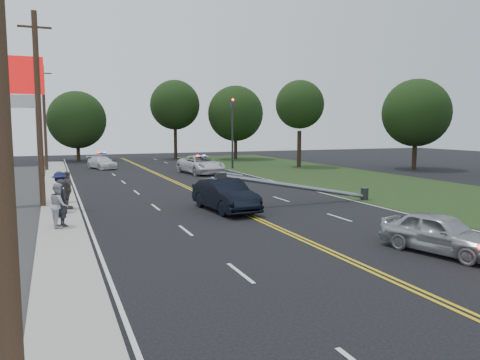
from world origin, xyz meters
name	(u,v)px	position (x,y,z in m)	size (l,w,h in m)	color
ground	(315,245)	(0.00, 0.00, 0.00)	(120.00, 120.00, 0.00)	black
sidewalk	(60,212)	(-8.40, 10.00, 0.06)	(1.80, 70.00, 0.12)	#A8A398
grass_verge	(413,191)	(13.50, 10.00, 0.01)	(12.00, 80.00, 0.01)	black
centerline_yellow	(222,203)	(0.00, 10.00, 0.01)	(0.36, 80.00, 0.00)	gold
pylon_sign	(12,94)	(-10.50, 14.00, 6.00)	(3.20, 0.35, 8.00)	gray
traffic_signal	(232,127)	(8.30, 30.00, 4.21)	(0.28, 0.41, 7.05)	#2D2D30
fallen_streetlight	(306,187)	(4.19, 8.00, 0.92)	(9.36, 0.44, 1.91)	#2D2D30
utility_pole_mid	(39,110)	(-9.20, 12.00, 5.08)	(1.60, 0.28, 10.00)	#382619
utility_pole_far	(45,118)	(-9.20, 34.00, 5.08)	(1.60, 0.28, 10.00)	#382619
tree_6	(77,120)	(-5.69, 46.99, 5.04)	(7.06, 7.06, 8.58)	black
tree_7	(175,105)	(6.42, 46.05, 7.03)	(6.44, 6.44, 10.26)	black
tree_8	(236,114)	(13.46, 42.36, 5.90)	(7.12, 7.12, 9.46)	black
tree_9	(300,105)	(15.45, 29.05, 6.49)	(5.04, 5.04, 9.04)	black
tree_13	(416,113)	(24.73, 22.35, 5.56)	(6.62, 6.62, 8.88)	black
crashed_sedan	(225,195)	(-0.64, 7.67, 0.81)	(1.72, 4.92, 1.62)	black
waiting_sedan	(440,233)	(3.35, -2.48, 0.68)	(1.61, 4.01, 1.36)	#A0A2A7
emergency_a	(201,165)	(3.76, 26.10, 0.82)	(2.73, 5.91, 1.64)	silver
emergency_b	(102,163)	(-4.06, 34.55, 0.63)	(1.76, 4.33, 1.26)	white
bystander_a	(63,203)	(-8.32, 6.24, 1.10)	(0.71, 0.47, 1.96)	#27282F
bystander_b	(59,205)	(-8.48, 6.10, 1.04)	(0.89, 0.70, 1.84)	silver
bystander_c	(60,192)	(-8.37, 9.75, 1.11)	(1.27, 0.73, 1.97)	#1B1F44
bystander_d	(68,190)	(-8.01, 10.53, 1.08)	(1.12, 0.47, 1.91)	#62534E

